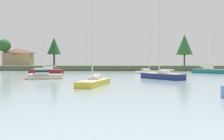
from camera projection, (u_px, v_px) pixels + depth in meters
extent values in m
cube|color=#4C563D|center=(141.00, 67.00, 108.98)|extent=(214.44, 59.26, 1.80)
cube|color=#196B70|center=(210.00, 73.00, 62.01)|extent=(8.27, 8.42, 1.79)
cube|color=#CCB78E|center=(210.00, 69.00, 61.98)|extent=(7.66, 7.82, 0.04)
cube|color=silver|center=(208.00, 68.00, 62.33)|extent=(2.57, 2.58, 0.56)
cylinder|color=silver|center=(213.00, 49.00, 61.26)|extent=(0.19, 0.19, 10.67)
cylinder|color=silver|center=(206.00, 67.00, 62.83)|extent=(2.70, 2.78, 0.15)
cylinder|color=silver|center=(206.00, 66.00, 62.82)|extent=(2.43, 2.51, 0.14)
cylinder|color=#999999|center=(220.00, 48.00, 59.82)|extent=(2.62, 2.70, 10.62)
cube|color=white|center=(148.00, 73.00, 60.50)|extent=(6.66, 5.96, 1.12)
cube|color=#CCB78E|center=(148.00, 71.00, 60.48)|extent=(6.19, 5.51, 0.04)
cube|color=silver|center=(147.00, 70.00, 60.27)|extent=(1.98, 1.94, 0.42)
cylinder|color=silver|center=(149.00, 52.00, 60.67)|extent=(0.14, 0.14, 9.49)
cylinder|color=silver|center=(145.00, 69.00, 59.98)|extent=(2.24, 1.87, 0.11)
cylinder|color=silver|center=(145.00, 69.00, 59.98)|extent=(2.04, 1.71, 0.14)
cylinder|color=#999999|center=(153.00, 53.00, 61.47)|extent=(2.19, 1.80, 9.45)
cube|color=maroon|center=(46.00, 73.00, 63.96)|extent=(9.34, 3.43, 1.69)
cube|color=#CCB78E|center=(46.00, 69.00, 63.94)|extent=(8.77, 3.08, 0.04)
cube|color=silver|center=(48.00, 68.00, 63.84)|extent=(2.17, 1.77, 0.55)
cylinder|color=silver|center=(44.00, 48.00, 63.91)|extent=(0.18, 0.18, 11.47)
cylinder|color=silver|center=(50.00, 67.00, 63.71)|extent=(3.65, 0.55, 0.15)
cylinder|color=silver|center=(50.00, 67.00, 63.71)|extent=(3.28, 0.51, 0.14)
cylinder|color=#999999|center=(37.00, 48.00, 64.26)|extent=(3.65, 0.43, 11.42)
cube|color=gold|center=(94.00, 85.00, 27.79)|extent=(3.17, 7.51, 1.10)
cube|color=#CCB78E|center=(94.00, 80.00, 27.77)|extent=(2.86, 7.04, 0.04)
cube|color=silver|center=(95.00, 78.00, 28.12)|extent=(1.51, 1.79, 0.44)
cylinder|color=silver|center=(92.00, 36.00, 27.06)|extent=(0.15, 0.15, 10.16)
cylinder|color=silver|center=(96.00, 75.00, 28.60)|extent=(0.61, 2.89, 0.12)
cylinder|color=silver|center=(96.00, 75.00, 28.60)|extent=(0.58, 2.61, 0.14)
cylinder|color=#999999|center=(88.00, 35.00, 25.65)|extent=(0.51, 2.89, 10.11)
cube|color=navy|center=(162.00, 78.00, 39.43)|extent=(6.81, 7.89, 1.57)
cube|color=#CCB78E|center=(162.00, 73.00, 39.41)|extent=(6.30, 7.34, 0.04)
cube|color=silver|center=(164.00, 72.00, 39.06)|extent=(2.24, 2.31, 0.50)
cylinder|color=silver|center=(159.00, 38.00, 39.80)|extent=(0.17, 0.17, 11.82)
cylinder|color=silver|center=(166.00, 70.00, 38.56)|extent=(2.13, 2.69, 0.13)
cylinder|color=silver|center=(166.00, 70.00, 38.56)|extent=(1.93, 2.44, 0.14)
cylinder|color=#999999|center=(153.00, 39.00, 41.18)|extent=(2.04, 2.63, 11.77)
cube|color=beige|center=(45.00, 78.00, 39.48)|extent=(5.97, 4.06, 1.14)
cone|color=beige|center=(27.00, 78.00, 38.64)|extent=(2.16, 2.34, 1.89)
cube|color=black|center=(45.00, 75.00, 39.47)|extent=(6.11, 4.18, 0.05)
cube|color=silver|center=(42.00, 72.00, 39.30)|extent=(2.68, 2.39, 1.04)
cube|color=#19232D|center=(42.00, 71.00, 39.30)|extent=(2.73, 2.44, 0.37)
cube|color=beige|center=(42.00, 68.00, 39.28)|extent=(3.03, 2.74, 0.06)
cylinder|color=silver|center=(42.00, 65.00, 39.27)|extent=(0.03, 0.03, 0.98)
cylinder|color=brown|center=(184.00, 56.00, 86.78)|extent=(0.51, 0.51, 6.76)
cone|color=#2D602D|center=(184.00, 45.00, 86.66)|extent=(5.98, 5.98, 7.31)
cylinder|color=brown|center=(4.00, 57.00, 105.17)|extent=(0.53, 0.53, 7.52)
sphere|color=#2D602D|center=(4.00, 45.00, 105.03)|extent=(5.68, 5.68, 5.68)
cylinder|color=brown|center=(54.00, 56.00, 103.54)|extent=(0.81, 0.81, 7.93)
cone|color=#235128|center=(54.00, 46.00, 103.42)|extent=(5.93, 5.93, 7.25)
cube|color=tan|center=(19.00, 59.00, 107.37)|extent=(11.94, 6.55, 5.40)
pyramid|color=brown|center=(18.00, 51.00, 107.27)|extent=(12.90, 7.08, 2.21)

